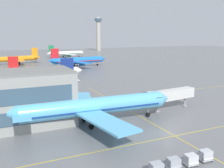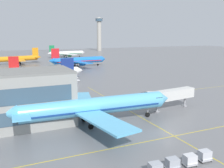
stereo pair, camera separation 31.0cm
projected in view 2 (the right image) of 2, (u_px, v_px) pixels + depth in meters
The scene contains 14 objects.
ground_plane at pixel (168, 133), 54.80m from camera, with size 600.00×600.00×0.00m, color slate.
airliner_front_gate at pixel (93, 107), 59.11m from camera, with size 40.14×34.64×12.49m.
airliner_second_row at pixel (27, 84), 86.44m from camera, with size 38.65×33.06×12.02m.
airliner_third_row at pixel (45, 71), 117.80m from camera, with size 34.21×29.08×10.72m.
airliner_far_left_stand at pixel (78, 60), 162.50m from camera, with size 38.03×32.77×11.83m.
airliner_far_right_stand at pixel (17, 59), 177.10m from camera, with size 34.29×29.14×10.71m.
airliner_distant_taxiway at pixel (67, 53), 224.58m from camera, with size 34.76×29.66×10.82m.
taxiway_markings at pixel (134, 113), 68.00m from camera, with size 124.35×73.81×0.01m.
baggage_cart_row_leftmost at pixel (155, 168), 38.39m from camera, with size 2.81×1.83×1.86m.
baggage_cart_row_second at pixel (173, 163), 39.83m from camera, with size 2.81×1.83×1.86m.
baggage_cart_row_middle at pixel (190, 160), 40.96m from camera, with size 2.81×1.83×1.86m.
baggage_cart_row_fourth at pixel (205, 155), 42.43m from camera, with size 2.81×1.83×1.86m.
jet_bridge at pixel (165, 96), 70.18m from camera, with size 17.22×4.79×5.58m.
control_tower at pixel (99, 31), 309.06m from camera, with size 8.82×8.82×39.89m.
Camera 2 is at (-32.30, -42.18, 20.77)m, focal length 41.37 mm.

